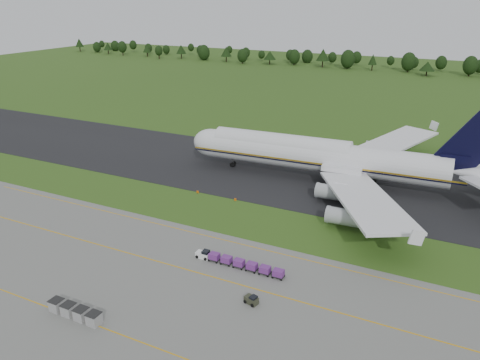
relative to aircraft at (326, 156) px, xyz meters
The scene contains 10 objects.
ground 31.16m from the aircraft, 107.61° to the right, with size 600.00×600.00×0.00m, color #2E4F17.
apron 64.07m from the aircraft, 98.32° to the right, with size 300.00×52.00×0.06m, color slate.
taxiway 11.21m from the aircraft, behind, with size 300.00×40.00×0.08m, color black.
apron_markings 57.17m from the aircraft, 99.35° to the right, with size 300.00×30.20×0.01m.
tree_line 193.23m from the aircraft, 92.75° to the left, with size 525.59×21.66×11.96m.
aircraft is the anchor object (origin of this frame).
baggage_train 46.82m from the aircraft, 92.09° to the right, with size 16.65×1.51×1.45m.
utility_cart 55.25m from the aircraft, 85.02° to the right, with size 2.27×1.70×1.11m.
uld_row 71.16m from the aircraft, 103.70° to the right, with size 9.02×1.82×1.80m.
edge_markers 29.78m from the aircraft, 132.24° to the right, with size 10.49×0.30×0.60m.
Camera 1 is at (38.52, -79.49, 43.53)m, focal length 35.00 mm.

